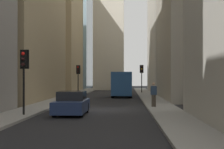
% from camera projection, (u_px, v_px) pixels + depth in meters
% --- Properties ---
extents(ground_plane, '(135.00, 135.00, 0.00)m').
position_uv_depth(ground_plane, '(99.00, 110.00, 25.57)').
color(ground_plane, black).
extents(sidewalk_right, '(90.00, 2.20, 0.14)m').
position_uv_depth(sidewalk_right, '(35.00, 108.00, 25.74)').
color(sidewalk_right, gray).
rests_on(sidewalk_right, ground_plane).
extents(sidewalk_left, '(90.00, 2.20, 0.14)m').
position_uv_depth(sidewalk_left, '(163.00, 109.00, 25.39)').
color(sidewalk_left, gray).
rests_on(sidewalk_left, ground_plane).
extents(building_left_far, '(17.90, 10.00, 24.45)m').
position_uv_depth(building_left_far, '(184.00, 10.00, 54.46)').
color(building_left_far, '#B7B2A5').
rests_on(building_left_far, ground_plane).
extents(building_right_far, '(13.57, 10.50, 19.67)m').
position_uv_depth(building_right_far, '(46.00, 29.00, 57.02)').
color(building_right_far, '#9E8966').
rests_on(building_right_far, ground_plane).
extents(delivery_truck, '(6.46, 2.25, 2.84)m').
position_uv_depth(delivery_truck, '(122.00, 84.00, 42.01)').
color(delivery_truck, '#285699').
rests_on(delivery_truck, ground_plane).
extents(sedan_navy, '(4.30, 1.78, 1.42)m').
position_uv_depth(sedan_navy, '(72.00, 104.00, 22.11)').
color(sedan_navy, navy).
rests_on(sedan_navy, ground_plane).
extents(traffic_light_foreground, '(0.43, 0.52, 3.72)m').
position_uv_depth(traffic_light_foreground, '(24.00, 67.00, 20.77)').
color(traffic_light_foreground, black).
rests_on(traffic_light_foreground, sidewalk_right).
extents(traffic_light_midblock, '(0.43, 0.52, 3.81)m').
position_uv_depth(traffic_light_midblock, '(142.00, 72.00, 50.47)').
color(traffic_light_midblock, black).
rests_on(traffic_light_midblock, sidewalk_left).
extents(traffic_light_far_junction, '(0.43, 0.52, 3.63)m').
position_uv_depth(traffic_light_far_junction, '(78.00, 73.00, 46.04)').
color(traffic_light_far_junction, black).
rests_on(traffic_light_far_junction, sidewalk_right).
extents(pedestrian, '(0.26, 0.44, 1.75)m').
position_uv_depth(pedestrian, '(154.00, 93.00, 26.37)').
color(pedestrian, '#473D33').
rests_on(pedestrian, sidewalk_left).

